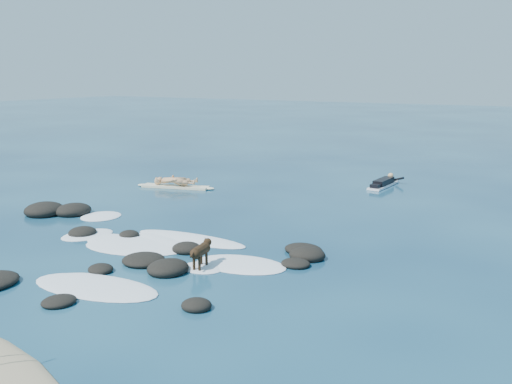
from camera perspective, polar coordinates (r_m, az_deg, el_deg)
The scene contains 6 objects.
ground at distance 16.24m, azimuth -8.42°, elevation -5.45°, with size 160.00×160.00×0.00m, color #0A2642.
reef_rocks at distance 17.29m, azimuth -17.55°, elevation -4.46°, with size 11.65×7.26×0.55m.
breaking_foam at distance 16.19m, azimuth -14.43°, elevation -5.73°, with size 11.22×7.35×0.12m.
standing_surfer_rig at distance 24.34m, azimuth -8.10°, elevation 2.21°, with size 3.43×1.37×1.98m.
paddling_surfer_rig at distance 25.16m, azimuth 12.66°, elevation 0.91°, with size 1.19×2.66×0.46m.
dog at distance 14.25m, azimuth -5.50°, elevation -5.83°, with size 0.40×1.13×0.72m.
Camera 1 is at (9.79, -12.05, 4.77)m, focal length 40.00 mm.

